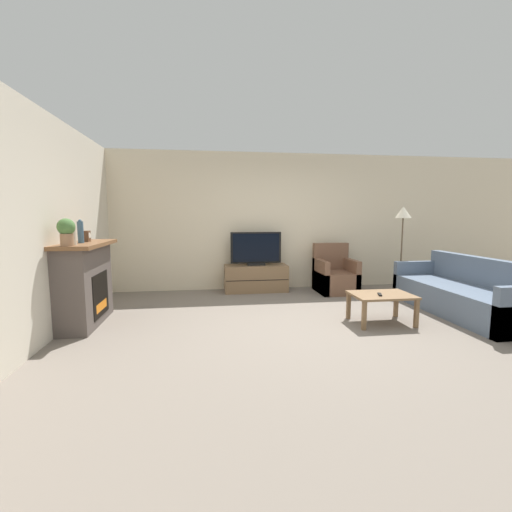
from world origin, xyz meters
The scene contains 15 objects.
ground_plane centered at (0.00, 0.00, 0.00)m, with size 24.00×24.00×0.00m, color slate.
wall_back centered at (0.00, 2.40, 1.35)m, with size 12.00×0.06×2.70m.
wall_left centered at (-3.23, 0.00, 1.35)m, with size 0.06×12.00×2.70m.
fireplace centered at (-3.00, 0.41, 0.57)m, with size 0.51×1.28×1.12m.
mantel_vase_left centered at (-2.98, 0.03, 1.26)m, with size 0.09×0.09×0.30m.
mantel_vase_centre_left centered at (-2.98, 0.32, 1.26)m, with size 0.07×0.07×0.31m.
mantel_clock centered at (-2.98, 0.54, 1.19)m, with size 0.08×0.11×0.15m.
potted_plant centered at (-2.98, -0.13, 1.30)m, with size 0.20×0.20×0.33m.
tv_stand centered at (-0.43, 2.10, 0.26)m, with size 1.21×0.47×0.52m.
tv centered at (-0.43, 2.09, 0.82)m, with size 0.98×0.18×0.64m.
armchair centered at (1.07, 1.84, 0.30)m, with size 0.70×0.76×0.93m.
coffee_table centered at (1.00, -0.10, 0.35)m, with size 0.81×0.58×0.41m.
remote centered at (0.94, -0.17, 0.42)m, with size 0.09×0.15×0.02m.
couch centered at (2.47, 0.16, 0.28)m, with size 0.88×2.30×0.84m.
floor_lamp centered at (2.37, 1.74, 1.40)m, with size 0.30×0.30×1.64m.
Camera 1 is at (-1.34, -4.40, 1.48)m, focal length 24.00 mm.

